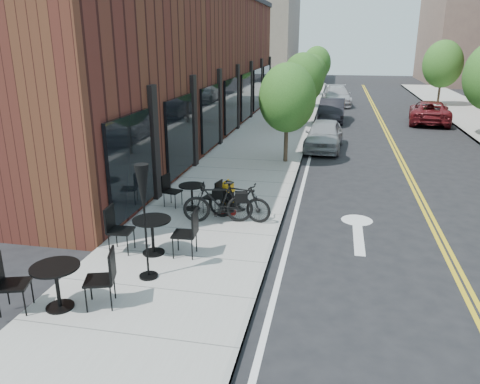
# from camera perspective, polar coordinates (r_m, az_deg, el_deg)

# --- Properties ---
(ground) EXTENTS (120.00, 120.00, 0.00)m
(ground) POSITION_cam_1_polar(r_m,az_deg,el_deg) (10.30, 3.36, -9.23)
(ground) COLOR black
(ground) RESTS_ON ground
(sidewalk_near) EXTENTS (4.00, 70.00, 0.12)m
(sidewalk_near) POSITION_cam_1_polar(r_m,az_deg,el_deg) (19.90, 1.83, 4.52)
(sidewalk_near) COLOR #9E9B93
(sidewalk_near) RESTS_ON ground
(building_near) EXTENTS (5.00, 28.00, 7.00)m
(building_near) POSITION_cam_1_polar(r_m,az_deg,el_deg) (24.37, -7.27, 15.06)
(building_near) COLOR #4B1F18
(building_near) RESTS_ON ground
(bg_building_left) EXTENTS (8.00, 14.00, 10.00)m
(bg_building_left) POSITION_cam_1_polar(r_m,az_deg,el_deg) (57.82, 2.45, 18.33)
(bg_building_left) COLOR #726656
(bg_building_left) RESTS_ON ground
(bg_building_right) EXTENTS (10.00, 16.00, 12.00)m
(bg_building_right) POSITION_cam_1_polar(r_m,az_deg,el_deg) (60.90, 26.87, 17.44)
(bg_building_right) COLOR brown
(bg_building_right) RESTS_ON ground
(tree_near_a) EXTENTS (2.20, 2.20, 3.81)m
(tree_near_a) POSITION_cam_1_polar(r_m,az_deg,el_deg) (18.29, 5.78, 11.34)
(tree_near_a) COLOR #382B1E
(tree_near_a) RESTS_ON sidewalk_near
(tree_near_b) EXTENTS (2.30, 2.30, 3.98)m
(tree_near_b) POSITION_cam_1_polar(r_m,az_deg,el_deg) (26.22, 7.68, 13.53)
(tree_near_b) COLOR #382B1E
(tree_near_b) RESTS_ON sidewalk_near
(tree_near_c) EXTENTS (2.10, 2.10, 3.67)m
(tree_near_c) POSITION_cam_1_polar(r_m,az_deg,el_deg) (34.19, 8.68, 14.20)
(tree_near_c) COLOR #382B1E
(tree_near_c) RESTS_ON sidewalk_near
(tree_near_d) EXTENTS (2.40, 2.40, 4.11)m
(tree_near_d) POSITION_cam_1_polar(r_m,az_deg,el_deg) (42.16, 9.34, 15.22)
(tree_near_d) COLOR #382B1E
(tree_near_d) RESTS_ON sidewalk_near
(tree_far_c) EXTENTS (2.80, 2.80, 4.62)m
(tree_far_c) POSITION_cam_1_polar(r_m,az_deg,el_deg) (37.83, 23.48, 14.12)
(tree_far_c) COLOR #382B1E
(tree_far_c) RESTS_ON sidewalk_far
(fire_hydrant) EXTENTS (0.57, 0.57, 0.99)m
(fire_hydrant) POSITION_cam_1_polar(r_m,az_deg,el_deg) (12.86, -1.44, -0.67)
(fire_hydrant) COLOR maroon
(fire_hydrant) RESTS_ON sidewalk_near
(bicycle_left) EXTENTS (1.91, 0.90, 1.11)m
(bicycle_left) POSITION_cam_1_polar(r_m,az_deg,el_deg) (12.24, -2.69, -1.25)
(bicycle_left) COLOR black
(bicycle_left) RESTS_ON sidewalk_near
(bicycle_right) EXTENTS (1.84, 0.83, 1.07)m
(bicycle_right) POSITION_cam_1_polar(r_m,az_deg,el_deg) (12.38, -0.11, -1.10)
(bicycle_right) COLOR black
(bicycle_right) RESTS_ON sidewalk_near
(bistro_set_a) EXTENTS (2.04, 1.09, 1.07)m
(bistro_set_a) POSITION_cam_1_polar(r_m,az_deg,el_deg) (9.02, -21.44, -10.04)
(bistro_set_a) COLOR black
(bistro_set_a) RESTS_ON sidewalk_near
(bistro_set_b) EXTENTS (2.00, 0.91, 1.07)m
(bistro_set_b) POSITION_cam_1_polar(r_m,az_deg,el_deg) (10.63, -10.64, -4.71)
(bistro_set_b) COLOR black
(bistro_set_b) RESTS_ON sidewalk_near
(bistro_set_c) EXTENTS (1.76, 0.88, 0.92)m
(bistro_set_c) POSITION_cam_1_polar(r_m,az_deg,el_deg) (13.28, -5.88, -0.16)
(bistro_set_c) COLOR black
(bistro_set_c) RESTS_ON sidewalk_near
(patio_umbrella) EXTENTS (0.38, 0.38, 2.37)m
(patio_umbrella) POSITION_cam_1_polar(r_m,az_deg,el_deg) (9.19, -11.70, -0.71)
(patio_umbrella) COLOR black
(patio_umbrella) RESTS_ON sidewalk_near
(parked_car_a) EXTENTS (1.78, 3.99, 1.33)m
(parked_car_a) POSITION_cam_1_polar(r_m,az_deg,el_deg) (21.41, 10.21, 6.88)
(parked_car_a) COLOR #93969B
(parked_car_a) RESTS_ON ground
(parked_car_b) EXTENTS (1.55, 4.20, 1.37)m
(parked_car_b) POSITION_cam_1_polar(r_m,az_deg,el_deg) (29.01, 11.13, 9.75)
(parked_car_b) COLOR black
(parked_car_b) RESTS_ON ground
(parked_car_c) EXTENTS (2.31, 4.97, 1.40)m
(parked_car_c) POSITION_cam_1_polar(r_m,az_deg,el_deg) (36.65, 11.69, 11.41)
(parked_car_c) COLOR #B2B1B6
(parked_car_c) RESTS_ON ground
(parked_car_far) EXTENTS (2.81, 5.03, 1.33)m
(parked_car_far) POSITION_cam_1_polar(r_m,az_deg,el_deg) (30.12, 22.11, 9.03)
(parked_car_far) COLOR maroon
(parked_car_far) RESTS_ON ground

